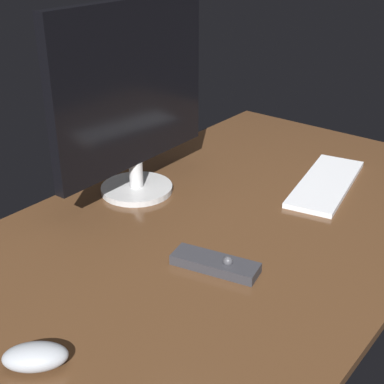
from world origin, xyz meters
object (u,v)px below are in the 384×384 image
keyboard (326,183)px  media_remote (216,264)px  monitor (132,96)px  computer_mouse (35,357)px

keyboard → media_remote: (-49.06, 0.11, 0.46)cm
monitor → keyboard: monitor is taller
computer_mouse → media_remote: 39.56cm
computer_mouse → keyboard: bearing=43.0°
keyboard → computer_mouse: computer_mouse is taller
computer_mouse → media_remote: size_ratio=0.55×
monitor → media_remote: size_ratio=2.64×
keyboard → computer_mouse: bearing=165.1°
keyboard → media_remote: size_ratio=1.88×
computer_mouse → media_remote: (39.10, -5.97, -0.85)cm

